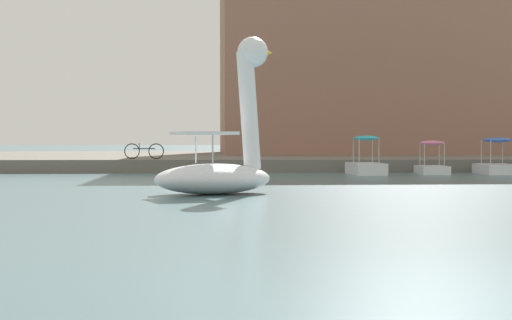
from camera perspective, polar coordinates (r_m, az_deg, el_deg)
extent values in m
cube|color=#6B665B|center=(44.49, 0.86, 0.08)|extent=(118.53, 24.57, 0.55)
ellipsoid|color=white|center=(19.54, -3.17, -1.40)|extent=(3.43, 2.64, 0.77)
cylinder|color=white|center=(19.89, -0.54, 3.65)|extent=(0.76, 0.64, 3.03)
sphere|color=white|center=(20.04, -0.25, 7.93)|extent=(1.01, 1.01, 0.79)
cone|color=yellow|center=(20.16, 0.59, 7.89)|extent=(0.60, 0.57, 0.43)
cube|color=white|center=(19.44, -3.85, 1.98)|extent=(1.77, 1.81, 0.08)
cylinder|color=silver|center=(18.84, -3.21, 0.83)|extent=(0.04, 0.04, 0.76)
cylinder|color=silver|center=(20.05, -4.45, 0.87)|extent=(0.04, 0.04, 0.76)
cube|color=white|center=(30.90, 8.08, -0.64)|extent=(1.34, 2.24, 0.46)
ellipsoid|color=#2DB7D1|center=(30.88, 8.09, 1.61)|extent=(1.07, 1.25, 0.20)
cylinder|color=#B7B7BF|center=(31.24, 7.17, 0.71)|extent=(0.04, 0.04, 0.98)
cylinder|color=#B7B7BF|center=(31.44, 8.56, 0.71)|extent=(0.04, 0.04, 0.98)
cylinder|color=#B7B7BF|center=(30.33, 7.59, 0.69)|extent=(0.04, 0.04, 0.98)
cylinder|color=#B7B7BF|center=(30.53, 9.03, 0.69)|extent=(0.04, 0.04, 0.98)
cube|color=white|center=(31.87, 12.80, -0.71)|extent=(1.17, 1.92, 0.33)
ellipsoid|color=pink|center=(31.85, 12.82, 1.23)|extent=(1.03, 1.09, 0.20)
cylinder|color=#B7B7BF|center=(32.17, 11.96, 0.42)|extent=(0.04, 0.04, 0.92)
cylinder|color=#B7B7BF|center=(32.35, 13.33, 0.42)|extent=(0.04, 0.04, 0.92)
cylinder|color=#B7B7BF|center=(31.36, 12.28, 0.39)|extent=(0.04, 0.04, 0.92)
cylinder|color=#B7B7BF|center=(31.53, 13.68, 0.39)|extent=(0.04, 0.04, 0.92)
cube|color=white|center=(32.51, 17.27, -0.64)|extent=(1.38, 2.31, 0.40)
ellipsoid|color=blue|center=(32.49, 17.29, 1.41)|extent=(1.13, 1.50, 0.20)
cylinder|color=#B7B7BF|center=(32.91, 16.24, 0.58)|extent=(0.04, 0.04, 0.97)
cylinder|color=#B7B7BF|center=(33.18, 17.67, 0.57)|extent=(0.04, 0.04, 0.97)
cylinder|color=#B7B7BF|center=(31.80, 16.87, 0.54)|extent=(0.04, 0.04, 0.97)
torus|color=black|center=(33.60, -7.35, 0.64)|extent=(0.67, 0.08, 0.67)
torus|color=black|center=(33.76, -9.11, 0.64)|extent=(0.67, 0.08, 0.67)
cube|color=black|center=(33.68, -8.23, 0.83)|extent=(0.94, 0.10, 0.04)
cylinder|color=black|center=(33.71, -8.58, 0.99)|extent=(0.03, 0.03, 0.28)
cube|color=gray|center=(47.45, 17.63, 1.52)|extent=(4.66, 1.96, 1.82)
cube|color=black|center=(47.45, 17.63, 1.96)|extent=(4.30, 1.98, 0.51)
cube|color=#996B56|center=(48.65, 8.35, 8.23)|extent=(18.38, 13.55, 13.10)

